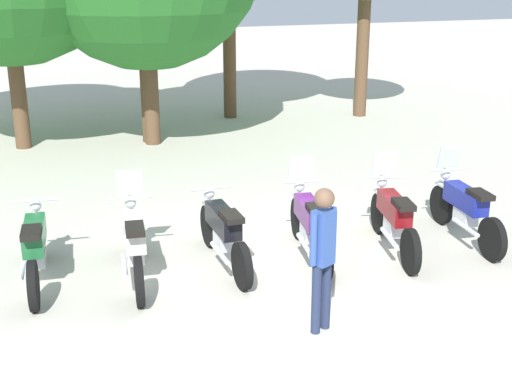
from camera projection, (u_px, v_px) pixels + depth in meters
ground_plane at (268, 261)px, 9.78m from camera, size 80.00×80.00×0.00m
motorcycle_0 at (35, 247)px, 8.98m from camera, size 0.64×2.19×0.99m
motorcycle_1 at (134, 242)px, 9.11m from camera, size 0.67×2.18×1.37m
motorcycle_2 at (223, 232)px, 9.52m from camera, size 0.62×2.19×0.99m
motorcycle_3 at (309, 223)px, 9.81m from camera, size 0.73×2.17×1.37m
motorcycle_4 at (394, 217)px, 10.02m from camera, size 0.80×2.15×1.37m
motorcycle_5 at (465, 208)px, 10.43m from camera, size 0.67×2.18×1.37m
person_1 at (323, 249)px, 7.60m from camera, size 0.40×0.30×1.74m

